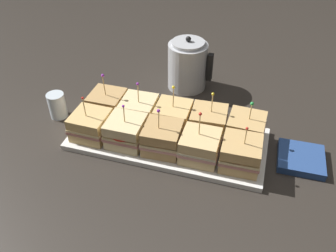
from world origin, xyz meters
name	(u,v)px	position (x,y,z in m)	size (l,w,h in m)	color
ground_plane	(168,141)	(0.00, 0.00, 0.00)	(6.00, 6.00, 0.00)	#2D2823
serving_platter	(168,139)	(0.00, 0.00, 0.01)	(0.63, 0.27, 0.02)	white
sandwich_front_far_left	(91,125)	(-0.24, -0.06, 0.06)	(0.12, 0.12, 0.15)	tan
sandwich_front_left	(126,131)	(-0.12, -0.06, 0.06)	(0.12, 0.12, 0.15)	beige
sandwich_front_center	(162,138)	(0.00, -0.06, 0.06)	(0.12, 0.12, 0.15)	tan
sandwich_front_right	(200,146)	(0.12, -0.06, 0.06)	(0.12, 0.12, 0.16)	#DBB77A
sandwich_front_far_right	(241,154)	(0.24, -0.06, 0.06)	(0.12, 0.12, 0.15)	tan
sandwich_back_far_left	(107,104)	(-0.24, 0.06, 0.06)	(0.12, 0.12, 0.16)	tan
sandwich_back_left	(139,110)	(-0.12, 0.06, 0.06)	(0.12, 0.12, 0.16)	beige
sandwich_back_center	(173,116)	(0.00, 0.06, 0.06)	(0.12, 0.12, 0.16)	tan
sandwich_back_right	(208,122)	(0.12, 0.06, 0.06)	(0.12, 0.12, 0.16)	tan
sandwich_back_far_right	(246,129)	(0.24, 0.06, 0.06)	(0.12, 0.12, 0.15)	tan
kettle_steel	(188,65)	(-0.02, 0.34, 0.09)	(0.17, 0.15, 0.21)	#B7BABF
drinking_glass	(57,105)	(-0.41, 0.02, 0.05)	(0.06, 0.06, 0.09)	silver
napkin_stack	(301,159)	(0.41, 0.03, 0.01)	(0.14, 0.14, 0.02)	navy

